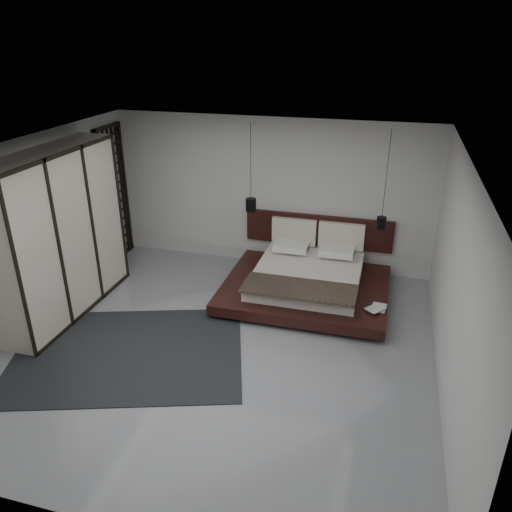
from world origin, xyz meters
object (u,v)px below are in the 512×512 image
(bed, at_px, (307,278))
(wardrobe, at_px, (59,235))
(rug, at_px, (128,353))
(pendant_right, at_px, (381,222))
(lattice_screen, at_px, (115,194))
(pendant_left, at_px, (251,204))

(bed, distance_m, wardrobe, 4.08)
(rug, bearing_deg, pendant_right, 41.15)
(bed, height_order, rug, bed)
(lattice_screen, height_order, rug, lattice_screen)
(bed, bearing_deg, pendant_left, 159.18)
(pendant_right, height_order, rug, pendant_right)
(lattice_screen, relative_size, pendant_left, 1.69)
(lattice_screen, bearing_deg, pendant_right, -1.30)
(pendant_left, xyz_separation_m, rug, (-1.01, -2.84, -1.38))
(bed, relative_size, pendant_right, 1.68)
(bed, distance_m, pendant_right, 1.56)
(pendant_right, bearing_deg, wardrobe, -157.43)
(wardrobe, bearing_deg, lattice_screen, 96.87)
(bed, bearing_deg, lattice_screen, 172.06)
(rug, bearing_deg, bed, 48.60)
(pendant_right, relative_size, rug, 0.51)
(wardrobe, distance_m, rug, 2.17)
(pendant_left, height_order, wardrobe, pendant_left)
(pendant_left, height_order, pendant_right, same)
(bed, height_order, pendant_right, pendant_right)
(lattice_screen, xyz_separation_m, bed, (3.88, -0.54, -1.02))
(lattice_screen, relative_size, rug, 0.82)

